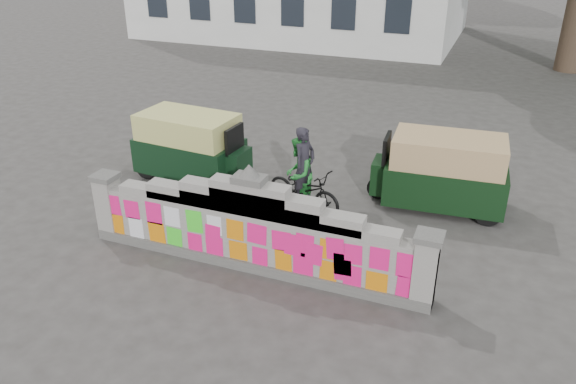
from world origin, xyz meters
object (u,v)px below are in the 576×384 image
(cyclist_bike, at_px, (304,190))
(rickshaw_left, at_px, (192,145))
(rickshaw_right, at_px, (443,171))
(cyclist_rider, at_px, (304,175))
(pedestrian, at_px, (299,174))

(cyclist_bike, height_order, rickshaw_left, rickshaw_left)
(rickshaw_right, bearing_deg, cyclist_bike, 20.78)
(cyclist_rider, xyz_separation_m, pedestrian, (-0.14, 0.03, 0.00))
(pedestrian, bearing_deg, rickshaw_left, -104.41)
(cyclist_bike, bearing_deg, rickshaw_right, -49.18)
(cyclist_rider, relative_size, rickshaw_left, 0.56)
(cyclist_bike, distance_m, rickshaw_left, 3.14)
(cyclist_rider, height_order, pedestrian, pedestrian)
(rickshaw_left, height_order, rickshaw_right, rickshaw_right)
(cyclist_rider, height_order, rickshaw_left, cyclist_rider)
(cyclist_bike, bearing_deg, rickshaw_left, 94.75)
(rickshaw_left, relative_size, rickshaw_right, 0.99)
(pedestrian, distance_m, rickshaw_left, 2.98)
(cyclist_rider, distance_m, rickshaw_left, 3.12)
(cyclist_bike, bearing_deg, pedestrian, 93.06)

